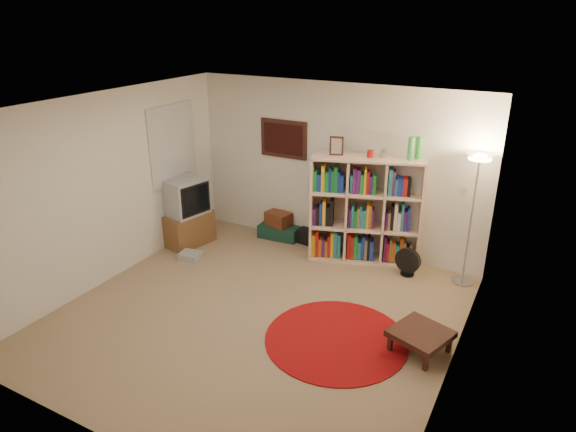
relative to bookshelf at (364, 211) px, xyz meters
name	(u,v)px	position (x,y,z in m)	size (l,w,h in m)	color
room	(253,217)	(-0.61, -1.98, 0.51)	(4.54, 4.54, 2.54)	#9D7E5C
bookshelf	(364,211)	(0.00, 0.00, 0.00)	(1.61, 0.91, 1.86)	beige
floor_lamp	(477,178)	(1.46, -0.02, 0.73)	(0.42, 0.42, 1.79)	#AFAFB3
floor_fan	(408,262)	(0.75, -0.19, -0.55)	(0.36, 0.21, 0.41)	black
tv_stand	(186,213)	(-2.59, -0.78, -0.24)	(0.65, 0.82, 1.07)	brown
dvd_box	(190,256)	(-2.21, -1.21, -0.70)	(0.33, 0.29, 0.10)	#B1B0B5
suitcase	(281,231)	(-1.43, 0.12, -0.65)	(0.68, 0.46, 0.21)	#13362B
wicker_basket	(279,219)	(-1.45, 0.09, -0.43)	(0.44, 0.36, 0.22)	#5A2816
duffel_bag	(309,236)	(-0.93, 0.14, -0.64)	(0.35, 0.31, 0.22)	black
red_rug	(336,339)	(0.48, -2.03, -0.74)	(1.60, 1.60, 0.01)	maroon
side_table	(421,334)	(1.35, -1.80, -0.54)	(0.71, 0.71, 0.26)	black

